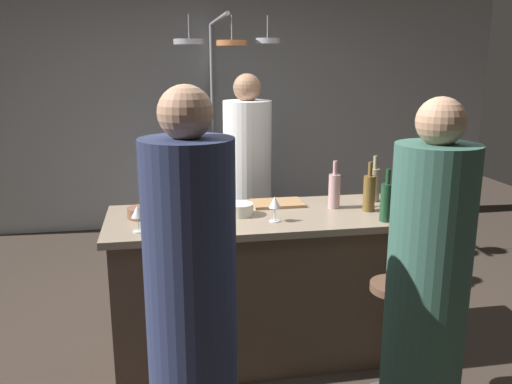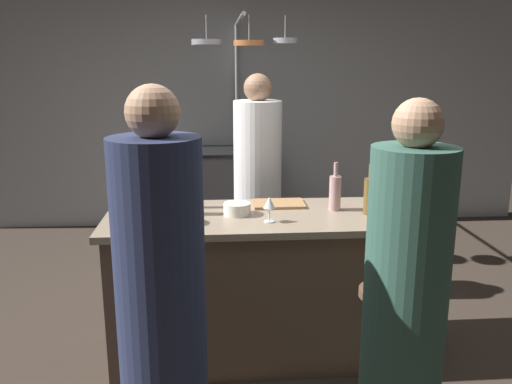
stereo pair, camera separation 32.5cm
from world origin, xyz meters
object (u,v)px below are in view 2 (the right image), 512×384
(pepper_mill, at_px, (190,191))
(mixing_bowl_wooden, at_px, (141,209))
(stove_range, at_px, (239,191))
(wine_bottle_rose, at_px, (335,192))
(chef, at_px, (258,196))
(mixing_bowl_ceramic, at_px, (237,209))
(guest_right, at_px, (404,310))
(wine_bottle_green, at_px, (384,205))
(cutting_board, at_px, (279,204))
(wine_glass_by_chef, at_px, (132,209))
(wine_glass_near_right_guest, at_px, (405,205))
(wine_bottle_white, at_px, (379,187))
(wine_bottle_amber, at_px, (370,195))
(wine_bottle_dark, at_px, (180,197))
(bar_stool_right, at_px, (382,344))
(wine_glass_near_left_guest, at_px, (269,204))
(guest_left, at_px, (162,313))
(bar_stool_left, at_px, (165,353))
(mixing_bowl_steel, at_px, (184,218))

(pepper_mill, height_order, mixing_bowl_wooden, pepper_mill)
(stove_range, xyz_separation_m, wine_bottle_rose, (0.47, -2.39, 0.57))
(chef, xyz_separation_m, mixing_bowl_ceramic, (-0.19, -0.88, 0.15))
(guest_right, height_order, mixing_bowl_ceramic, guest_right)
(wine_bottle_green, xyz_separation_m, mixing_bowl_ceramic, (-0.80, 0.27, -0.08))
(cutting_board, height_order, mixing_bowl_wooden, mixing_bowl_wooden)
(pepper_mill, relative_size, wine_glass_by_chef, 1.44)
(pepper_mill, height_order, wine_glass_near_right_guest, pepper_mill)
(guest_right, distance_m, wine_glass_by_chef, 1.49)
(wine_bottle_white, bearing_deg, wine_bottle_amber, -119.59)
(stove_range, bearing_deg, wine_bottle_amber, -75.24)
(wine_bottle_white, bearing_deg, cutting_board, 177.74)
(chef, height_order, wine_bottle_dark, chef)
(wine_bottle_green, bearing_deg, wine_bottle_dark, 165.27)
(stove_range, height_order, cutting_board, cutting_board)
(wine_bottle_white, height_order, mixing_bowl_ceramic, wine_bottle_white)
(bar_stool_right, distance_m, wine_glass_near_left_guest, 0.95)
(guest_left, distance_m, pepper_mill, 1.22)
(guest_right, distance_m, wine_bottle_amber, 1.01)
(bar_stool_right, xyz_separation_m, wine_bottle_amber, (0.07, 0.58, 0.64))
(cutting_board, distance_m, pepper_mill, 0.56)
(guest_left, bearing_deg, pepper_mill, 86.75)
(wine_bottle_rose, bearing_deg, stove_range, 101.21)
(cutting_board, height_order, wine_bottle_green, wine_bottle_green)
(chef, height_order, bar_stool_left, chef)
(wine_bottle_green, height_order, wine_glass_near_right_guest, wine_bottle_green)
(bar_stool_left, distance_m, wine_bottle_amber, 1.45)
(wine_bottle_white, distance_m, mixing_bowl_steel, 1.25)
(stove_range, bearing_deg, mixing_bowl_steel, -99.28)
(bar_stool_left, bearing_deg, wine_bottle_amber, 26.31)
(wine_bottle_dark, relative_size, mixing_bowl_steel, 1.92)
(wine_bottle_rose, bearing_deg, bar_stool_right, -80.75)
(mixing_bowl_steel, bearing_deg, wine_bottle_rose, 13.00)
(wine_bottle_white, bearing_deg, wine_glass_near_left_guest, -155.81)
(guest_left, distance_m, mixing_bowl_ceramic, 1.09)
(stove_range, distance_m, wine_bottle_green, 2.85)
(cutting_board, relative_size, mixing_bowl_ceramic, 2.00)
(bar_stool_left, relative_size, pepper_mill, 3.24)
(cutting_board, distance_m, wine_bottle_green, 0.70)
(bar_stool_left, distance_m, mixing_bowl_wooden, 0.90)
(chef, distance_m, wine_glass_by_chef, 1.36)
(stove_range, relative_size, mixing_bowl_steel, 5.99)
(cutting_board, bearing_deg, mixing_bowl_steel, -149.00)
(wine_bottle_rose, bearing_deg, pepper_mill, 172.15)
(wine_bottle_rose, distance_m, wine_glass_by_chef, 1.20)
(cutting_board, height_order, wine_bottle_rose, wine_bottle_rose)
(wine_bottle_white, bearing_deg, wine_bottle_green, -103.75)
(bar_stool_right, distance_m, bar_stool_left, 1.10)
(bar_stool_left, height_order, wine_bottle_rose, wine_bottle_rose)
(guest_left, relative_size, mixing_bowl_ceramic, 10.65)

